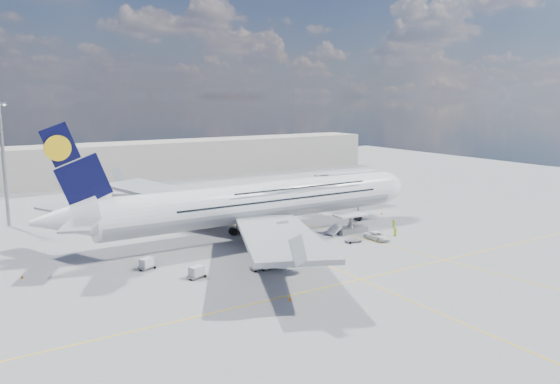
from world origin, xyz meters
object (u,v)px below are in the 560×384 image
cone_wing_left_outer (165,217)px  crew_wing (253,257)px  airliner (260,201)px  cargo_loader (350,226)px  dolly_row_a (197,272)px  dolly_nose_far (310,244)px  dolly_nose_near (353,241)px  cone_nose (381,213)px  catering_truck_inner (203,215)px  crew_tug (329,254)px  crew_van (395,232)px  cone_wing_left_inner (190,229)px  baggage_tug (287,262)px  service_van (377,236)px  dolly_back (147,263)px  crew_nose (357,215)px  dolly_row_b (269,261)px  cone_wing_right_inner (275,243)px  cone_wing_right_outer (290,298)px  light_mast (4,163)px  dolly_row_c (261,263)px  cone_tail (22,277)px  jet_bridge (344,181)px  catering_truck_outer (127,202)px  crew_loader (394,224)px

cone_wing_left_outer → crew_wing: bearing=-88.8°
airliner → cargo_loader: 18.87m
dolly_row_a → dolly_nose_far: (23.33, 3.62, -0.03)m
dolly_nose_near → cone_nose: size_ratio=5.45×
catering_truck_inner → crew_tug: (7.08, -34.24, -1.16)m
crew_van → cone_wing_left_inner: crew_van is taller
dolly_row_a → catering_truck_inner: bearing=44.3°
airliner → crew_wing: bearing=-123.7°
baggage_tug → service_van: baggage_tug is taller
cargo_loader → catering_truck_inner: size_ratio=1.12×
dolly_back → crew_nose: (50.73, 9.31, 0.04)m
dolly_row_b → baggage_tug: size_ratio=1.07×
dolly_back → crew_wing: size_ratio=2.01×
crew_wing → cone_wing_left_outer: bearing=14.1°
cone_wing_left_inner → cone_wing_right_inner: bearing=-64.0°
dolly_row_a → catering_truck_inner: size_ratio=0.42×
airliner → cone_wing_right_outer: airliner is taller
cone_wing_right_inner → crew_nose: bearing=16.9°
light_mast → crew_van: 80.34m
crew_tug → dolly_nose_near: bearing=12.9°
dolly_nose_far → cone_nose: (30.53, 14.87, -0.66)m
crew_wing → cone_wing_left_outer: (-0.78, 38.29, -0.49)m
cone_nose → cone_wing_right_outer: (-47.08, -33.46, -0.01)m
cone_wing_right_outer → service_van: bearing=28.9°
dolly_row_c → crew_nose: 40.57m
dolly_row_c → dolly_nose_near: (22.76, 4.90, -0.76)m
dolly_nose_near → crew_wing: crew_wing is taller
catering_truck_inner → cone_tail: size_ratio=13.63×
jet_bridge → light_mast: light_mast is taller
light_mast → dolly_row_a: size_ratio=7.95×
dolly_row_b → dolly_row_a: bearing=157.7°
catering_truck_outer → cone_wing_left_inner: 27.41m
catering_truck_inner → crew_tug: size_ratio=3.85×
crew_tug → cone_wing_right_outer: 19.30m
dolly_nose_near → cone_wing_left_outer: cone_wing_left_outer is taller
dolly_nose_far → cone_tail: bearing=-163.7°
dolly_back → baggage_tug: baggage_tug is taller
jet_bridge → dolly_nose_far: size_ratio=6.01×
crew_nose → crew_van: size_ratio=1.10×
dolly_nose_far → catering_truck_inner: (-8.25, 27.29, 1.21)m
cone_wing_left_outer → baggage_tug: bearing=-84.9°
cargo_loader → crew_loader: bearing=-12.8°
baggage_tug → crew_tug: bearing=-17.1°
catering_truck_outer → crew_nose: size_ratio=3.79×
cone_nose → cone_wing_left_inner: bearing=167.7°
dolly_row_c → catering_truck_outer: size_ratio=0.43×
light_mast → catering_truck_outer: bearing=7.3°
airliner → baggage_tug: (-6.15, -19.31, -5.98)m
catering_truck_inner → crew_nose: (30.76, -13.42, -1.16)m
crew_nose → cone_wing_right_outer: bearing=-163.3°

